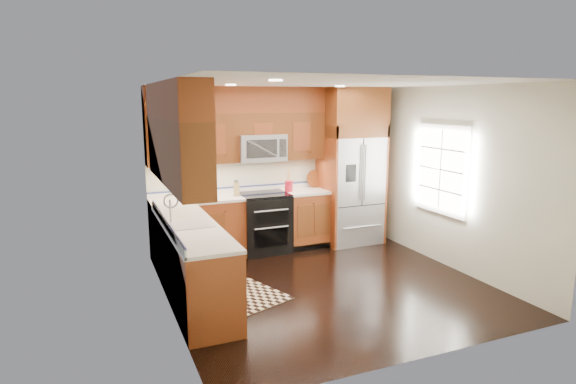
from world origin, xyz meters
name	(u,v)px	position (x,y,z in m)	size (l,w,h in m)	color
ground	(325,285)	(0.00, 0.00, 0.00)	(4.00, 4.00, 0.00)	black
wall_back	(271,168)	(0.00, 2.00, 1.30)	(4.00, 0.02, 2.60)	silver
wall_left	(166,200)	(-2.00, 0.00, 1.30)	(0.02, 4.00, 2.60)	silver
wall_right	(452,178)	(2.00, 0.00, 1.30)	(0.02, 4.00, 2.60)	silver
window	(441,170)	(1.98, 0.20, 1.40)	(0.04, 1.10, 1.30)	white
base_cabinets	(216,244)	(-1.23, 0.90, 0.45)	(2.85, 3.00, 0.90)	#93411C
countertop	(223,208)	(-1.09, 1.01, 0.92)	(2.86, 3.01, 0.04)	white
upper_cabinets	(215,128)	(-1.15, 1.09, 2.02)	(2.85, 3.00, 1.15)	brown
range	(264,223)	(-0.25, 1.67, 0.47)	(0.76, 0.67, 0.95)	black
microwave	(261,148)	(-0.25, 1.80, 1.66)	(0.76, 0.40, 0.42)	#B2B2B7
refrigerator	(351,166)	(1.30, 1.63, 1.30)	(0.98, 0.75, 2.60)	#B2B2B7
sink_faucet	(187,220)	(-1.73, 0.23, 0.99)	(0.54, 0.44, 0.37)	#B2B2B7
rug	(232,291)	(-1.20, 0.26, 0.01)	(0.86, 1.43, 0.01)	black
knife_block	(236,189)	(-0.69, 1.70, 1.04)	(0.11, 0.14, 0.25)	tan
utensil_crock	(289,184)	(0.19, 1.70, 1.07)	(0.16, 0.16, 0.37)	red
cutting_board	(315,187)	(0.75, 1.89, 0.95)	(0.30, 0.30, 0.02)	brown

